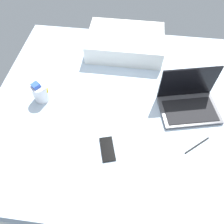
{
  "coord_description": "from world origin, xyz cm",
  "views": [
    {
      "loc": [
        -7.87,
        -81.84,
        123.51
      ],
      "look_at": [
        -16.84,
        -12.1,
        24.0
      ],
      "focal_mm": 35.53,
      "sensor_mm": 36.0,
      "label": 1
    }
  ],
  "objects_px": {
    "laptop": "(189,102)",
    "pillow": "(125,43)",
    "cell_phone": "(107,149)",
    "snack_cup": "(40,92)"
  },
  "relations": [
    {
      "from": "cell_phone",
      "to": "pillow",
      "type": "bearing_deg",
      "value": 72.24
    },
    {
      "from": "cell_phone",
      "to": "pillow",
      "type": "relative_size",
      "value": 0.27
    },
    {
      "from": "cell_phone",
      "to": "pillow",
      "type": "height_order",
      "value": "pillow"
    },
    {
      "from": "snack_cup",
      "to": "cell_phone",
      "type": "height_order",
      "value": "snack_cup"
    },
    {
      "from": "pillow",
      "to": "laptop",
      "type": "bearing_deg",
      "value": -48.37
    },
    {
      "from": "snack_cup",
      "to": "pillow",
      "type": "bearing_deg",
      "value": 48.38
    },
    {
      "from": "cell_phone",
      "to": "pillow",
      "type": "xyz_separation_m",
      "value": [
        0.02,
        0.8,
        0.06
      ]
    },
    {
      "from": "laptop",
      "to": "pillow",
      "type": "relative_size",
      "value": 0.72
    },
    {
      "from": "snack_cup",
      "to": "pillow",
      "type": "height_order",
      "value": "snack_cup"
    },
    {
      "from": "laptop",
      "to": "snack_cup",
      "type": "xyz_separation_m",
      "value": [
        -0.87,
        -0.05,
        0.02
      ]
    }
  ]
}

